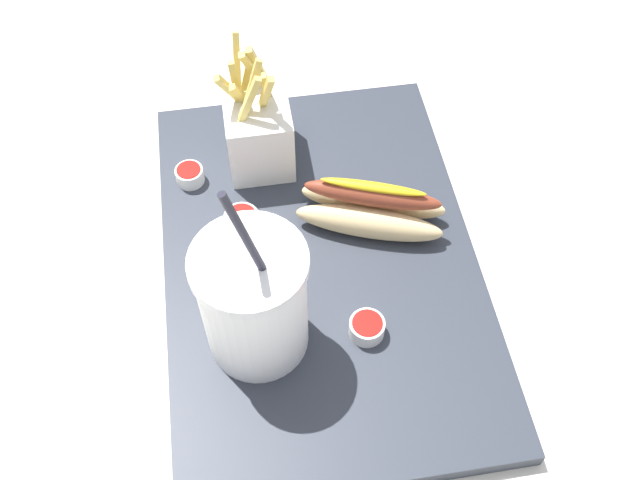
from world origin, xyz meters
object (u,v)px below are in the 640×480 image
at_px(soda_cup, 254,301).
at_px(fries_basket, 258,128).
at_px(ketchup_cup_2, 242,220).
at_px(hot_dog_1, 371,208).
at_px(ketchup_cup_1, 367,327).
at_px(ketchup_cup_3, 190,174).

xyz_separation_m(soda_cup, fries_basket, (-0.23, 0.03, -0.02)).
distance_m(soda_cup, ketchup_cup_2, 0.15).
xyz_separation_m(soda_cup, hot_dog_1, (-0.12, 0.13, -0.04)).
xyz_separation_m(hot_dog_1, ketchup_cup_1, (0.13, -0.03, -0.01)).
height_order(ketchup_cup_1, ketchup_cup_3, same).
bearing_deg(hot_dog_1, soda_cup, -47.91).
bearing_deg(hot_dog_1, ketchup_cup_1, -12.81).
bearing_deg(hot_dog_1, fries_basket, -137.17).
bearing_deg(ketchup_cup_1, soda_cup, -95.85).
distance_m(hot_dog_1, ketchup_cup_3, 0.21).
distance_m(ketchup_cup_1, ketchup_cup_3, 0.27).
distance_m(fries_basket, ketchup_cup_3, 0.09).
distance_m(fries_basket, ketchup_cup_1, 0.26).
bearing_deg(soda_cup, ketchup_cup_3, -165.40).
xyz_separation_m(ketchup_cup_2, ketchup_cup_3, (-0.07, -0.05, 0.00)).
relative_size(fries_basket, ketchup_cup_3, 4.69).
relative_size(soda_cup, ketchup_cup_2, 6.03).
xyz_separation_m(ketchup_cup_1, ketchup_cup_2, (-0.15, -0.11, -0.00)).
relative_size(ketchup_cup_2, ketchup_cup_3, 1.20).
xyz_separation_m(soda_cup, ketchup_cup_1, (0.01, 0.10, -0.06)).
relative_size(soda_cup, ketchup_cup_3, 7.25).
relative_size(hot_dog_1, ketchup_cup_3, 5.35).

